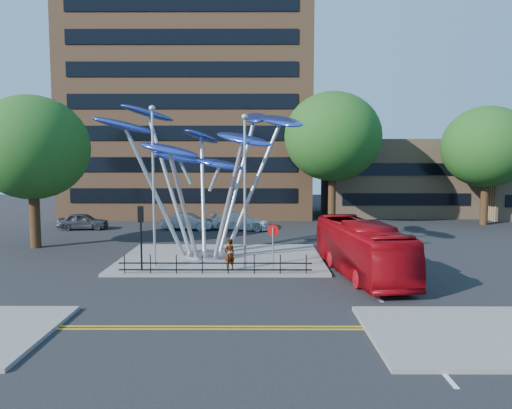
{
  "coord_description": "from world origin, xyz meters",
  "views": [
    {
      "loc": [
        1.2,
        -23.63,
        6.11
      ],
      "look_at": [
        1.1,
        4.0,
        3.53
      ],
      "focal_mm": 35.0,
      "sensor_mm": 36.0,
      "label": 1
    }
  ],
  "objects_px": {
    "leaf_sculpture": "(204,145)",
    "parked_car_mid": "(188,222)",
    "tree_far": "(487,147)",
    "traffic_light_island": "(141,224)",
    "street_lamp_left": "(153,172)",
    "no_entry_sign_island": "(273,239)",
    "red_bus": "(361,248)",
    "parked_car_right": "(241,221)",
    "street_lamp_right": "(245,177)",
    "pedestrian": "(229,255)",
    "tree_right": "(333,137)",
    "tree_left": "(32,148)",
    "parked_car_left": "(83,221)"
  },
  "relations": [
    {
      "from": "parked_car_mid",
      "to": "tree_right",
      "type": "bearing_deg",
      "value": -67.62
    },
    {
      "from": "tree_left",
      "to": "tree_far",
      "type": "relative_size",
      "value": 0.95
    },
    {
      "from": "street_lamp_left",
      "to": "no_entry_sign_island",
      "type": "relative_size",
      "value": 3.59
    },
    {
      "from": "parked_car_mid",
      "to": "parked_car_right",
      "type": "relative_size",
      "value": 0.85
    },
    {
      "from": "tree_left",
      "to": "tree_far",
      "type": "height_order",
      "value": "tree_far"
    },
    {
      "from": "red_bus",
      "to": "leaf_sculpture",
      "type": "bearing_deg",
      "value": 145.15
    },
    {
      "from": "street_lamp_right",
      "to": "red_bus",
      "type": "height_order",
      "value": "street_lamp_right"
    },
    {
      "from": "no_entry_sign_island",
      "to": "parked_car_mid",
      "type": "distance_m",
      "value": 17.37
    },
    {
      "from": "traffic_light_island",
      "to": "pedestrian",
      "type": "distance_m",
      "value": 4.96
    },
    {
      "from": "tree_right",
      "to": "parked_car_right",
      "type": "height_order",
      "value": "tree_right"
    },
    {
      "from": "no_entry_sign_island",
      "to": "pedestrian",
      "type": "distance_m",
      "value": 2.45
    },
    {
      "from": "tree_left",
      "to": "tree_far",
      "type": "bearing_deg",
      "value": 18.43
    },
    {
      "from": "no_entry_sign_island",
      "to": "red_bus",
      "type": "bearing_deg",
      "value": -5.56
    },
    {
      "from": "tree_left",
      "to": "pedestrian",
      "type": "distance_m",
      "value": 16.65
    },
    {
      "from": "street_lamp_left",
      "to": "parked_car_mid",
      "type": "distance_m",
      "value": 15.68
    },
    {
      "from": "leaf_sculpture",
      "to": "red_bus",
      "type": "xyz_separation_m",
      "value": [
        8.67,
        -4.61,
        -5.46
      ]
    },
    {
      "from": "tree_right",
      "to": "red_bus",
      "type": "height_order",
      "value": "tree_right"
    },
    {
      "from": "tree_left",
      "to": "parked_car_right",
      "type": "height_order",
      "value": "tree_left"
    },
    {
      "from": "tree_far",
      "to": "parked_car_mid",
      "type": "xyz_separation_m",
      "value": [
        -26.77,
        -3.52,
        -6.4
      ]
    },
    {
      "from": "leaf_sculpture",
      "to": "no_entry_sign_island",
      "type": "bearing_deg",
      "value": -45.67
    },
    {
      "from": "parked_car_mid",
      "to": "pedestrian",
      "type": "bearing_deg",
      "value": -157.44
    },
    {
      "from": "tree_left",
      "to": "street_lamp_left",
      "type": "height_order",
      "value": "tree_left"
    },
    {
      "from": "tree_right",
      "to": "tree_far",
      "type": "xyz_separation_m",
      "value": [
        14.0,
        0.0,
        -0.93
      ]
    },
    {
      "from": "leaf_sculpture",
      "to": "parked_car_left",
      "type": "bearing_deg",
      "value": 134.33
    },
    {
      "from": "leaf_sculpture",
      "to": "street_lamp_right",
      "type": "height_order",
      "value": "leaf_sculpture"
    },
    {
      "from": "tree_left",
      "to": "parked_car_right",
      "type": "relative_size",
      "value": 2.05
    },
    {
      "from": "street_lamp_left",
      "to": "pedestrian",
      "type": "xyz_separation_m",
      "value": [
        4.19,
        -1.0,
        -4.36
      ]
    },
    {
      "from": "leaf_sculpture",
      "to": "parked_car_right",
      "type": "distance_m",
      "value": 13.45
    },
    {
      "from": "tree_left",
      "to": "traffic_light_island",
      "type": "xyz_separation_m",
      "value": [
        9.0,
        -7.5,
        -4.18
      ]
    },
    {
      "from": "street_lamp_left",
      "to": "parked_car_right",
      "type": "height_order",
      "value": "street_lamp_left"
    },
    {
      "from": "traffic_light_island",
      "to": "red_bus",
      "type": "distance_m",
      "value": 11.67
    },
    {
      "from": "tree_right",
      "to": "pedestrian",
      "type": "distance_m",
      "value": 22.34
    },
    {
      "from": "tree_far",
      "to": "street_lamp_left",
      "type": "xyz_separation_m",
      "value": [
        -26.5,
        -18.5,
        -1.75
      ]
    },
    {
      "from": "tree_far",
      "to": "street_lamp_right",
      "type": "xyz_separation_m",
      "value": [
        -21.5,
        -19.0,
        -2.01
      ]
    },
    {
      "from": "pedestrian",
      "to": "parked_car_mid",
      "type": "distance_m",
      "value": 16.59
    },
    {
      "from": "street_lamp_left",
      "to": "parked_car_right",
      "type": "relative_size",
      "value": 1.75
    },
    {
      "from": "traffic_light_island",
      "to": "tree_right",
      "type": "bearing_deg",
      "value": 56.31
    },
    {
      "from": "street_lamp_left",
      "to": "street_lamp_right",
      "type": "xyz_separation_m",
      "value": [
        5.0,
        -0.5,
        -0.26
      ]
    },
    {
      "from": "pedestrian",
      "to": "parked_car_mid",
      "type": "bearing_deg",
      "value": -107.07
    },
    {
      "from": "parked_car_left",
      "to": "red_bus",
      "type": "bearing_deg",
      "value": -133.43
    },
    {
      "from": "street_lamp_right",
      "to": "traffic_light_island",
      "type": "xyz_separation_m",
      "value": [
        -5.5,
        -0.5,
        -2.48
      ]
    },
    {
      "from": "street_lamp_right",
      "to": "pedestrian",
      "type": "height_order",
      "value": "street_lamp_right"
    },
    {
      "from": "leaf_sculpture",
      "to": "parked_car_mid",
      "type": "bearing_deg",
      "value": 102.92
    },
    {
      "from": "tree_far",
      "to": "leaf_sculpture",
      "type": "bearing_deg",
      "value": -147.52
    },
    {
      "from": "no_entry_sign_island",
      "to": "parked_car_left",
      "type": "distance_m",
      "value": 22.62
    },
    {
      "from": "parked_car_right",
      "to": "pedestrian",
      "type": "bearing_deg",
      "value": -170.84
    },
    {
      "from": "pedestrian",
      "to": "parked_car_left",
      "type": "height_order",
      "value": "pedestrian"
    },
    {
      "from": "street_lamp_left",
      "to": "parked_car_right",
      "type": "xyz_separation_m",
      "value": [
        4.23,
        15.01,
        -4.63
      ]
    },
    {
      "from": "tree_right",
      "to": "traffic_light_island",
      "type": "relative_size",
      "value": 3.54
    },
    {
      "from": "tree_far",
      "to": "traffic_light_island",
      "type": "relative_size",
      "value": 3.16
    }
  ]
}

